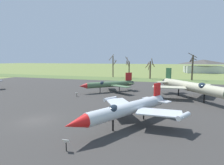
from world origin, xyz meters
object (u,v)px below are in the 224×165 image
(jet_fighter_front_left, at_px, (109,84))
(visitor_building, at_px, (203,66))
(jet_fighter_rear_left, at_px, (128,109))
(info_placard_rear_left, at_px, (66,144))
(info_placard_front_left, at_px, (77,94))
(jet_fighter_rear_center, at_px, (193,87))

(jet_fighter_front_left, distance_m, visitor_building, 78.11)
(jet_fighter_rear_left, height_order, visitor_building, visitor_building)
(jet_fighter_rear_left, relative_size, info_placard_rear_left, 12.32)
(info_placard_rear_left, bearing_deg, jet_fighter_rear_left, 63.39)
(jet_fighter_front_left, distance_m, info_placard_front_left, 8.07)
(info_placard_front_left, relative_size, info_placard_rear_left, 0.79)
(info_placard_front_left, height_order, jet_fighter_rear_left, jet_fighter_rear_left)
(info_placard_front_left, distance_m, visitor_building, 86.00)
(jet_fighter_rear_center, height_order, info_placard_rear_left, jet_fighter_rear_center)
(info_placard_front_left, bearing_deg, jet_fighter_rear_center, 9.63)
(info_placard_rear_left, bearing_deg, info_placard_front_left, 116.27)
(jet_fighter_rear_center, xyz_separation_m, visitor_building, (14.58, 74.55, 1.21))
(info_placard_front_left, relative_size, jet_fighter_rear_left, 0.06)
(info_placard_front_left, xyz_separation_m, jet_fighter_rear_left, (12.73, -12.03, 1.41))
(jet_fighter_rear_center, bearing_deg, jet_fighter_front_left, 169.76)
(jet_fighter_rear_center, bearing_deg, info_placard_rear_left, -117.86)
(info_placard_front_left, xyz_separation_m, info_placard_rear_left, (9.31, -18.86, 0.14))
(jet_fighter_rear_center, bearing_deg, jet_fighter_rear_left, -118.40)
(jet_fighter_front_left, relative_size, jet_fighter_rear_center, 0.68)
(jet_fighter_front_left, xyz_separation_m, jet_fighter_rear_center, (16.75, -3.03, 0.61))
(jet_fighter_front_left, relative_size, info_placard_front_left, 12.80)
(jet_fighter_rear_left, bearing_deg, info_placard_rear_left, -116.61)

